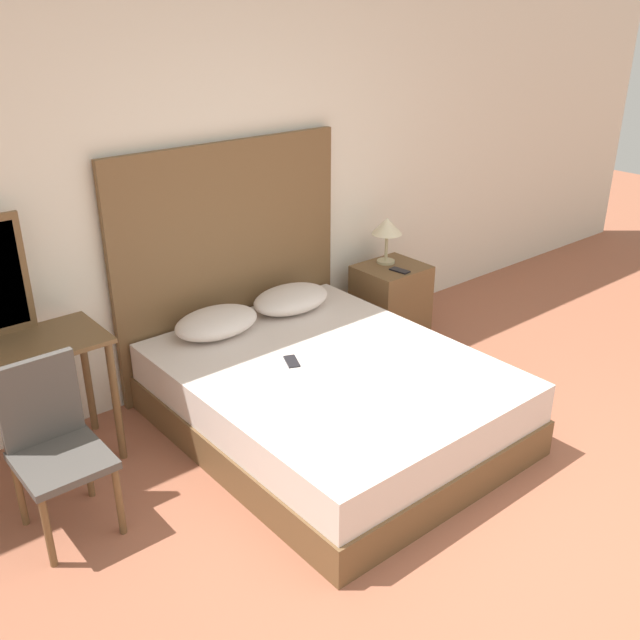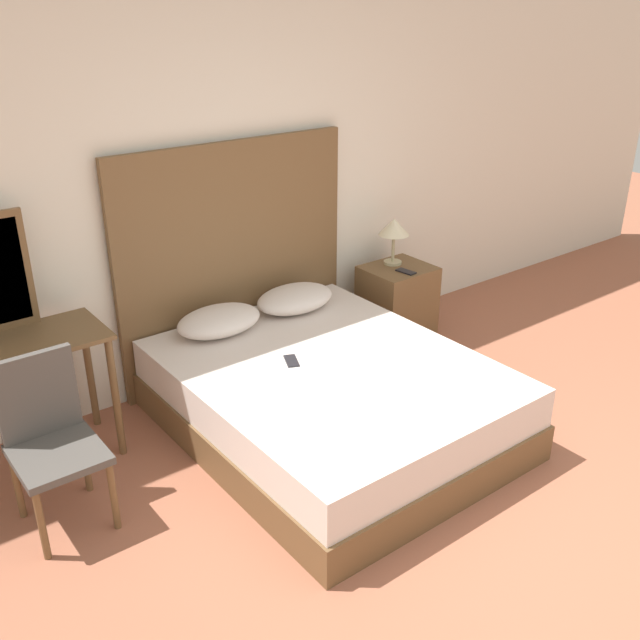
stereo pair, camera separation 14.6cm
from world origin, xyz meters
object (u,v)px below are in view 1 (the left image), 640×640
table_lamp (387,228)px  vanity_desk (12,373)px  phone_on_nightstand (400,270)px  phone_on_bed (292,361)px  bed (331,398)px  nightstand (390,302)px  chair (53,439)px

table_lamp → vanity_desk: 2.83m
table_lamp → phone_on_nightstand: table_lamp is taller
phone_on_bed → table_lamp: table_lamp is taller
bed → table_lamp: 1.61m
phone_on_nightstand → nightstand: bearing=75.8°
nightstand → vanity_desk: 2.83m
chair → nightstand: bearing=9.8°
vanity_desk → nightstand: bearing=-0.7°
bed → vanity_desk: vanity_desk is taller
chair → phone_on_nightstand: bearing=7.7°
phone_on_nightstand → vanity_desk: size_ratio=0.16×
bed → table_lamp: bearing=33.0°
phone_on_bed → table_lamp: (1.41, 0.64, 0.39)m
bed → vanity_desk: bearing=154.5°
chair → table_lamp: bearing=11.4°
table_lamp → vanity_desk: bearing=-178.9°
nightstand → chair: chair is taller
chair → vanity_desk: bearing=90.2°
phone_on_bed → vanity_desk: size_ratio=0.16×
nightstand → table_lamp: bearing=77.1°
table_lamp → chair: bearing=-168.6°
phone_on_nightstand → vanity_desk: (-2.78, 0.14, 0.05)m
bed → table_lamp: (1.24, 0.81, 0.63)m
bed → phone_on_bed: bearing=135.2°
phone_on_bed → chair: size_ratio=0.19×
table_lamp → phone_on_nightstand: bearing=-103.6°
nightstand → table_lamp: 0.58m
nightstand → phone_on_nightstand: phone_on_nightstand is taller
phone_on_bed → nightstand: bearing=21.8°
nightstand → vanity_desk: vanity_desk is taller
bed → nightstand: bearing=30.5°
bed → chair: bearing=171.5°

